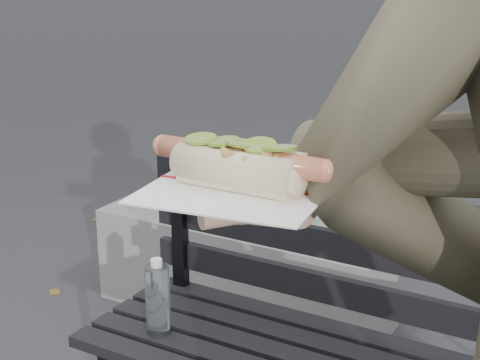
{
  "coord_description": "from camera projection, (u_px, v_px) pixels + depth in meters",
  "views": [
    {
      "loc": [
        0.5,
        -0.71,
        1.45
      ],
      "look_at": [
        0.12,
        -0.06,
        1.21
      ],
      "focal_mm": 55.0,
      "sensor_mm": 36.0,
      "label": 1
    }
  ],
  "objects": [
    {
      "name": "held_hotdog",
      "position": [
        434.0,
        162.0,
        0.74
      ],
      "size": [
        0.62,
        0.3,
        0.2
      ],
      "color": "#484330"
    },
    {
      "name": "concrete_block",
      "position": [
        244.0,
        267.0,
        3.0
      ],
      "size": [
        1.2,
        0.4,
        0.4
      ],
      "primitive_type": "cube",
      "color": "slate",
      "rests_on": "ground"
    },
    {
      "name": "park_bench",
      "position": [
        376.0,
        346.0,
        1.79
      ],
      "size": [
        1.5,
        0.44,
        0.88
      ],
      "color": "black",
      "rests_on": "ground"
    }
  ]
}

